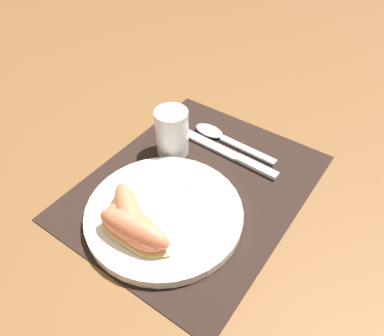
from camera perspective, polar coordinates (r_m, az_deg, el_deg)
name	(u,v)px	position (r m, az deg, el deg)	size (l,w,h in m)	color
ground_plane	(195,187)	(0.64, 0.50, -2.85)	(3.00, 3.00, 0.00)	brown
placemat	(195,186)	(0.64, 0.50, -2.72)	(0.42, 0.34, 0.00)	black
plate	(165,214)	(0.59, -4.14, -7.02)	(0.25, 0.25, 0.02)	white
juice_glass	(172,134)	(0.68, -3.06, 5.14)	(0.06, 0.06, 0.09)	silver
knife	(231,154)	(0.70, 5.93, 2.10)	(0.03, 0.20, 0.01)	silver
spoon	(219,136)	(0.73, 4.15, 4.94)	(0.04, 0.18, 0.01)	silver
fork	(156,203)	(0.59, -5.47, -5.36)	(0.19, 0.06, 0.00)	silver
citrus_wedge_0	(130,214)	(0.56, -9.48, -6.99)	(0.10, 0.12, 0.04)	#F4DB84
citrus_wedge_1	(134,228)	(0.55, -8.79, -8.99)	(0.07, 0.12, 0.04)	#F4DB84
citrus_wedge_2	(135,231)	(0.54, -8.62, -9.47)	(0.06, 0.12, 0.05)	#F4DB84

